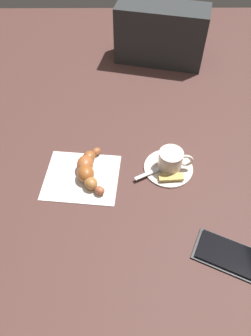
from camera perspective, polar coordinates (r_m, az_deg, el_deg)
The scene contains 9 objects.
ground_plane at distance 0.76m, azimuth 1.36°, elevation -1.66°, with size 1.80×1.80×0.00m, color #4A2D29.
saucer at distance 0.78m, azimuth 7.82°, elevation 0.11°, with size 0.12×0.12×0.01m, color beige.
espresso_cup at distance 0.76m, azimuth 8.32°, elevation 1.51°, with size 0.08×0.06×0.05m.
teaspoon at distance 0.78m, azimuth 7.53°, elevation 0.49°, with size 0.13×0.07×0.01m.
sugar_packet at distance 0.75m, azimuth 8.28°, elevation -1.64°, with size 0.06×0.02×0.01m, color tan.
napkin at distance 0.77m, azimuth -7.95°, elevation -1.32°, with size 0.18×0.15×0.00m, color silver.
croissant at distance 0.76m, azimuth -6.91°, elevation -0.19°, with size 0.08×0.15×0.04m.
cell_phone at distance 0.69m, azimuth 19.04°, elevation -15.08°, with size 0.17×0.13×0.01m.
laptop_bag at distance 1.10m, azimuth 6.43°, elevation 23.00°, with size 0.29×0.11×0.18m, color #2C2E2F.
Camera 1 is at (0.02, 0.46, 0.61)m, focal length 33.47 mm.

